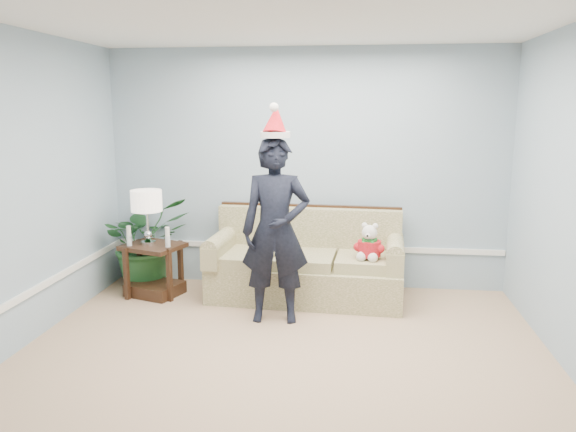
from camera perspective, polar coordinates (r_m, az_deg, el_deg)
The scene contains 10 objects.
room_shell at distance 3.91m, azimuth -1.63°, elevation 0.77°, with size 4.54×5.04×2.74m.
wainscot_trim at distance 5.52m, azimuth -11.93°, elevation -6.02°, with size 4.49×4.99×0.06m.
sofa at distance 6.14m, azimuth 1.91°, elevation -5.10°, with size 2.10×0.99×0.96m.
side_table at distance 6.39m, azimuth -13.41°, elevation -5.86°, with size 0.72×0.66×0.57m.
table_lamp at distance 6.23m, azimuth -14.18°, elevation 1.28°, with size 0.33×0.33×0.59m.
candle_pair at distance 6.19m, azimuth -14.02°, elevation -2.10°, with size 0.49×0.06×0.22m.
houseplant at distance 6.64m, azimuth -14.16°, elevation -2.52°, with size 0.95×0.83×1.06m, color #215427.
man at distance 5.33m, azimuth -1.26°, elevation -1.52°, with size 0.65×0.43×1.78m, color black.
santa_hat at distance 5.22m, azimuth -1.28°, elevation 9.49°, with size 0.30×0.34×0.33m.
teddy_bear at distance 5.81m, azimuth 8.27°, elevation -3.04°, with size 0.29×0.30×0.39m.
Camera 1 is at (0.58, -3.81, 2.05)m, focal length 35.00 mm.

